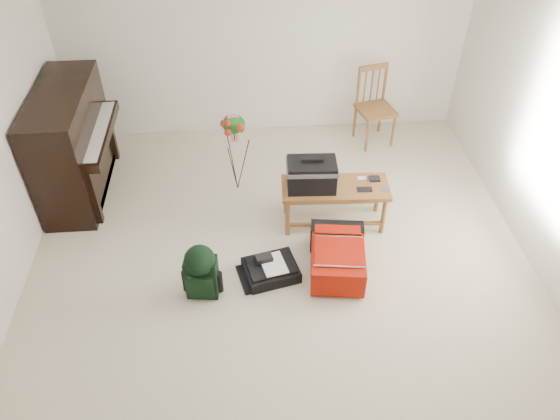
{
  "coord_description": "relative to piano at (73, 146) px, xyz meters",
  "views": [
    {
      "loc": [
        -0.31,
        -3.56,
        4.01
      ],
      "look_at": [
        0.0,
        0.35,
        0.6
      ],
      "focal_mm": 35.0,
      "sensor_mm": 36.0,
      "label": 1
    }
  ],
  "objects": [
    {
      "name": "black_duffel",
      "position": [
        2.08,
        -1.52,
        -0.52
      ],
      "size": [
        0.58,
        0.51,
        0.21
      ],
      "rotation": [
        0.0,
        0.0,
        0.24
      ],
      "color": "black",
      "rests_on": "floor"
    },
    {
      "name": "wall_back",
      "position": [
        2.19,
        1.15,
        0.65
      ],
      "size": [
        5.0,
        0.04,
        2.5
      ],
      "primitive_type": "cube",
      "color": "silver",
      "rests_on": "floor"
    },
    {
      "name": "piano",
      "position": [
        0.0,
        0.0,
        0.0
      ],
      "size": [
        0.71,
        1.5,
        1.25
      ],
      "color": "black",
      "rests_on": "floor"
    },
    {
      "name": "dining_chair",
      "position": [
        3.56,
        0.76,
        -0.12
      ],
      "size": [
        0.52,
        0.52,
        0.99
      ],
      "rotation": [
        0.0,
        0.0,
        0.25
      ],
      "color": "brown",
      "rests_on": "floor"
    },
    {
      "name": "flower_stand",
      "position": [
        1.78,
        -0.13,
        -0.11
      ],
      "size": [
        0.32,
        0.32,
        1.01
      ],
      "rotation": [
        0.0,
        0.0,
        0.02
      ],
      "color": "black",
      "rests_on": "floor"
    },
    {
      "name": "red_suitcase",
      "position": [
        2.73,
        -1.45,
        -0.43
      ],
      "size": [
        0.6,
        0.82,
        0.33
      ],
      "rotation": [
        0.0,
        0.0,
        -0.13
      ],
      "color": "red",
      "rests_on": "floor"
    },
    {
      "name": "floor",
      "position": [
        2.19,
        -1.6,
        -0.6
      ],
      "size": [
        5.0,
        5.5,
        0.01
      ],
      "primitive_type": "cube",
      "color": "beige",
      "rests_on": "ground"
    },
    {
      "name": "green_backpack",
      "position": [
        1.43,
        -1.71,
        -0.28
      ],
      "size": [
        0.31,
        0.29,
        0.59
      ],
      "rotation": [
        0.0,
        0.0,
        -0.13
      ],
      "color": "black",
      "rests_on": "floor"
    },
    {
      "name": "bench",
      "position": [
        2.63,
        -0.81,
        0.0
      ],
      "size": [
        1.13,
        0.5,
        0.86
      ],
      "rotation": [
        0.0,
        0.0,
        -0.05
      ],
      "color": "brown",
      "rests_on": "floor"
    },
    {
      "name": "ceiling",
      "position": [
        2.19,
        -1.6,
        1.9
      ],
      "size": [
        5.0,
        5.5,
        0.01
      ],
      "primitive_type": "cube",
      "color": "white",
      "rests_on": "wall_back"
    }
  ]
}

